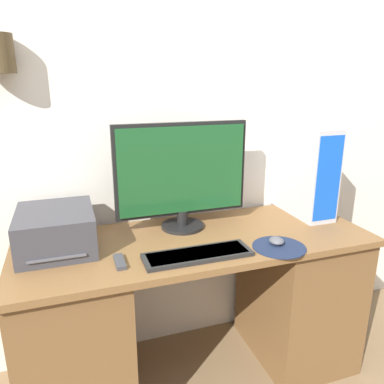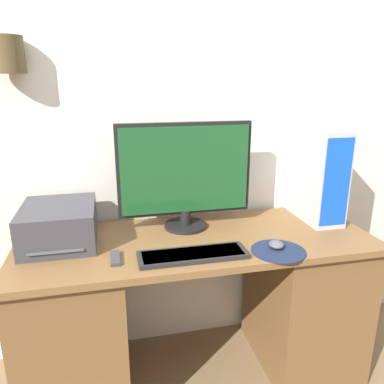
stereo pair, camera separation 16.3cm
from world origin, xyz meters
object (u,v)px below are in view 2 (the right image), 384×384
(monitor, at_px, (185,173))
(printer, at_px, (59,225))
(remote_control, at_px, (115,258))
(keyboard, at_px, (193,255))
(mouse, at_px, (276,245))
(computer_tower, at_px, (316,174))

(monitor, xyz_separation_m, printer, (-0.57, -0.06, -0.18))
(remote_control, bearing_deg, keyboard, -7.96)
(monitor, bearing_deg, remote_control, -140.82)
(mouse, relative_size, printer, 0.20)
(keyboard, xyz_separation_m, mouse, (0.36, -0.00, 0.01))
(monitor, distance_m, keyboard, 0.42)
(keyboard, bearing_deg, monitor, 83.52)
(computer_tower, bearing_deg, keyboard, -156.08)
(mouse, bearing_deg, monitor, 134.92)
(printer, height_order, remote_control, printer)
(mouse, relative_size, remote_control, 0.60)
(printer, bearing_deg, keyboard, -26.49)
(mouse, bearing_deg, remote_control, 176.07)
(remote_control, bearing_deg, computer_tower, 14.96)
(monitor, xyz_separation_m, keyboard, (-0.04, -0.32, -0.26))
(monitor, bearing_deg, computer_tower, -0.75)
(keyboard, bearing_deg, printer, 153.51)
(monitor, distance_m, mouse, 0.53)
(mouse, distance_m, remote_control, 0.67)
(computer_tower, height_order, printer, computer_tower)
(remote_control, bearing_deg, mouse, -3.93)
(mouse, distance_m, printer, 0.94)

